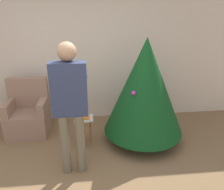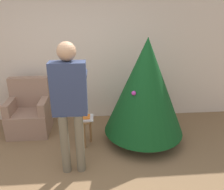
{
  "view_description": "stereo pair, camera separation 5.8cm",
  "coord_description": "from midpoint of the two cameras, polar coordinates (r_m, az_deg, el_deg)",
  "views": [
    {
      "loc": [
        0.31,
        -2.01,
        2.13
      ],
      "look_at": [
        0.6,
        0.89,
        0.99
      ],
      "focal_mm": 35.0,
      "sensor_mm": 36.0,
      "label": 1
    },
    {
      "loc": [
        0.36,
        -2.01,
        2.13
      ],
      "look_at": [
        0.6,
        0.89,
        0.99
      ],
      "focal_mm": 35.0,
      "sensor_mm": 36.0,
      "label": 2
    }
  ],
  "objects": [
    {
      "name": "armchair",
      "position": [
        4.28,
        -21.38,
        -4.78
      ],
      "size": [
        0.71,
        0.61,
        0.99
      ],
      "color": "#93705B",
      "rests_on": "ground_plane"
    },
    {
      "name": "wall_back",
      "position": [
        4.32,
        -10.36,
        10.62
      ],
      "size": [
        8.0,
        0.06,
        2.7
      ],
      "color": "beige",
      "rests_on": "ground_plane"
    },
    {
      "name": "book",
      "position": [
        3.58,
        -7.91,
        -5.73
      ],
      "size": [
        0.2,
        0.15,
        0.02
      ],
      "color": "orange",
      "rests_on": "laptop"
    },
    {
      "name": "christmas_tree",
      "position": [
        3.55,
        8.09,
        2.17
      ],
      "size": [
        1.33,
        1.33,
        1.76
      ],
      "color": "brown",
      "rests_on": "ground_plane"
    },
    {
      "name": "laptop",
      "position": [
        3.59,
        -7.89,
        -6.04
      ],
      "size": [
        0.3,
        0.26,
        0.02
      ],
      "color": "silver",
      "rests_on": "side_stool"
    },
    {
      "name": "person_standing",
      "position": [
        2.82,
        -11.52,
        -0.87
      ],
      "size": [
        0.46,
        0.57,
        1.79
      ],
      "color": "#6B604C",
      "rests_on": "ground_plane"
    },
    {
      "name": "side_stool",
      "position": [
        3.64,
        -7.8,
        -7.61
      ],
      "size": [
        0.32,
        0.32,
        0.48
      ],
      "color": "olive",
      "rests_on": "ground_plane"
    }
  ]
}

